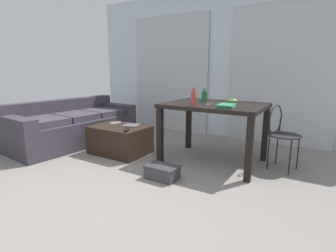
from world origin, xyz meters
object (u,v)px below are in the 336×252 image
(couch, at_px, (73,126))
(book_stack, at_px, (227,106))
(wire_chair, at_px, (280,130))
(tv_remote_secondary, at_px, (127,130))
(bowl, at_px, (232,101))
(coffee_table, at_px, (120,140))
(magazine, at_px, (131,125))
(craft_table, at_px, (214,112))
(scissors, at_px, (208,104))
(bottle_far, at_px, (204,96))
(shoebox, at_px, (162,172))
(bottle_near, at_px, (193,98))
(tv_remote_primary, at_px, (115,123))

(couch, height_order, book_stack, book_stack)
(wire_chair, relative_size, tv_remote_secondary, 4.44)
(book_stack, bearing_deg, tv_remote_secondary, -167.26)
(bowl, distance_m, book_stack, 0.29)
(coffee_table, bearing_deg, tv_remote_secondary, -31.04)
(couch, xyz_separation_m, magazine, (1.16, 0.12, 0.12))
(couch, xyz_separation_m, craft_table, (2.34, 0.37, 0.39))
(book_stack, relative_size, scissors, 2.25)
(bowl, bearing_deg, coffee_table, -164.87)
(couch, distance_m, bottle_far, 2.27)
(wire_chair, xyz_separation_m, tv_remote_secondary, (-1.82, -0.74, -0.08))
(couch, relative_size, craft_table, 1.67)
(scissors, bearing_deg, bottle_far, 122.67)
(craft_table, xyz_separation_m, bottle_far, (-0.19, 0.11, 0.18))
(couch, relative_size, book_stack, 7.81)
(bowl, xyz_separation_m, magazine, (-1.40, -0.29, -0.41))
(coffee_table, bearing_deg, shoebox, -23.86)
(bottle_near, distance_m, bowl, 0.53)
(tv_remote_primary, bearing_deg, couch, -152.81)
(couch, relative_size, bottle_far, 11.52)
(scissors, height_order, tv_remote_primary, scissors)
(coffee_table, height_order, tv_remote_primary, tv_remote_primary)
(bowl, relative_size, tv_remote_primary, 0.82)
(coffee_table, bearing_deg, tv_remote_primary, 148.39)
(couch, height_order, tv_remote_secondary, couch)
(couch, xyz_separation_m, bottle_near, (2.22, 0.01, 0.59))
(bottle_far, distance_m, tv_remote_primary, 1.42)
(bottle_far, height_order, scissors, bottle_far)
(scissors, height_order, magazine, scissors)
(coffee_table, relative_size, shoebox, 2.22)
(wire_chair, height_order, tv_remote_primary, wire_chair)
(coffee_table, height_order, book_stack, book_stack)
(bottle_far, bearing_deg, magazine, -159.65)
(book_stack, distance_m, scissors, 0.31)
(craft_table, relative_size, tv_remote_primary, 7.26)
(couch, height_order, bowl, bowl)
(bottle_far, distance_m, tv_remote_secondary, 1.15)
(couch, bearing_deg, scissors, 5.88)
(bottle_near, height_order, bottle_far, bottle_near)
(bottle_far, bearing_deg, tv_remote_secondary, -141.97)
(tv_remote_primary, bearing_deg, book_stack, 20.31)
(coffee_table, distance_m, book_stack, 1.67)
(couch, distance_m, magazine, 1.17)
(couch, relative_size, wire_chair, 2.62)
(scissors, bearing_deg, magazine, -173.92)
(book_stack, bearing_deg, wire_chair, 40.18)
(coffee_table, relative_size, wire_chair, 1.02)
(coffee_table, bearing_deg, book_stack, 4.57)
(wire_chair, bearing_deg, couch, -169.66)
(magazine, distance_m, shoebox, 1.13)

